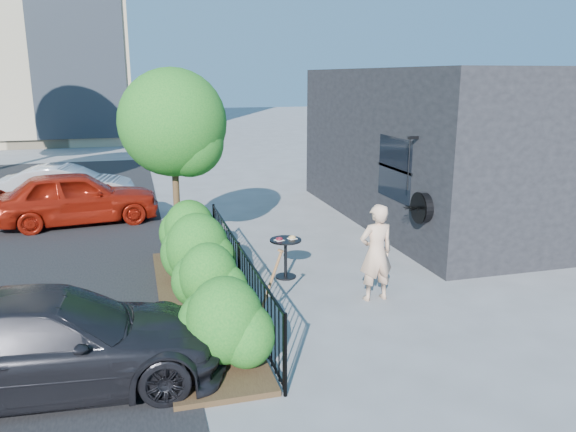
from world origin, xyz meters
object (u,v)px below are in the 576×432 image
object	(u,v)px
patio_tree	(176,129)
woman	(376,253)
cafe_table	(286,251)
car_silver	(67,186)
shovel	(268,293)
car_darkgrey	(51,341)
car_red	(76,197)

from	to	relation	value
patio_tree	woman	distance (m)	4.82
cafe_table	woman	bearing A→B (deg)	-50.45
woman	car_silver	xyz separation A→B (m)	(-5.91, 9.06, -0.23)
cafe_table	shovel	bearing A→B (deg)	-112.26
cafe_table	car_darkgrey	xyz separation A→B (m)	(-3.85, -3.05, 0.10)
cafe_table	car_red	world-z (taller)	car_red
cafe_table	car_darkgrey	size ratio (longest dim) A/B	0.19
car_silver	car_darkgrey	xyz separation A→B (m)	(0.84, -10.63, 0.00)
car_silver	patio_tree	bearing A→B (deg)	-147.12
car_darkgrey	shovel	bearing A→B (deg)	-69.94
cafe_table	car_silver	distance (m)	8.92
woman	car_red	size ratio (longest dim) A/B	0.41
woman	car_silver	size ratio (longest dim) A/B	0.45
cafe_table	patio_tree	bearing A→B (deg)	136.82
shovel	car_silver	bearing A→B (deg)	111.63
car_silver	cafe_table	bearing A→B (deg)	-141.35
shovel	car_red	xyz separation A→B (m)	(-3.39, 7.50, 0.15)
patio_tree	car_darkgrey	bearing A→B (deg)	-112.90
car_silver	car_darkgrey	distance (m)	10.67
car_red	car_darkgrey	xyz separation A→B (m)	(0.39, -8.46, -0.08)
car_darkgrey	patio_tree	bearing A→B (deg)	-20.68
woman	car_red	world-z (taller)	woman
woman	car_silver	world-z (taller)	woman
shovel	car_darkgrey	bearing A→B (deg)	-162.16
patio_tree	cafe_table	size ratio (longest dim) A/B	4.80
shovel	car_silver	xyz separation A→B (m)	(-3.83, 9.67, 0.06)
patio_tree	cafe_table	world-z (taller)	patio_tree
patio_tree	cafe_table	bearing A→B (deg)	-43.18
patio_tree	shovel	xyz separation A→B (m)	(0.98, -3.81, -2.20)
shovel	car_silver	distance (m)	10.40
patio_tree	car_red	distance (m)	4.86
patio_tree	car_red	bearing A→B (deg)	123.11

